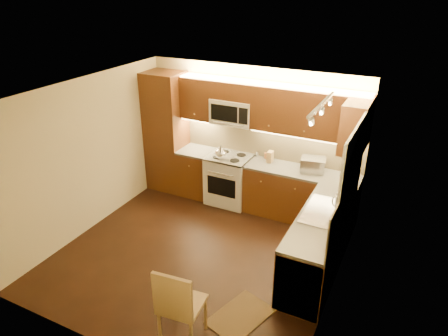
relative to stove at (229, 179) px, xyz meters
The scene contains 37 objects.
floor 1.76m from the stove, 79.85° to the right, with size 4.00×4.00×0.01m, color black.
ceiling 2.66m from the stove, 79.85° to the right, with size 4.00×4.00×0.01m, color beige.
wall_back 0.91m from the stove, 47.29° to the left, with size 4.00×0.01×2.50m, color beige.
wall_front 3.77m from the stove, 85.33° to the right, with size 4.00×0.01×2.50m, color beige.
wall_left 2.51m from the stove, 135.42° to the right, with size 0.01×4.00×2.50m, color beige.
wall_right 2.95m from the stove, 36.06° to the right, with size 0.01×4.00×2.50m, color beige.
pantry 1.52m from the stove, behind, with size 0.70×0.60×2.30m, color #4C2310.
base_cab_back_left 0.69m from the stove, behind, with size 0.62×0.60×0.86m, color #4C2310.
counter_back_left 0.81m from the stove, behind, with size 0.62×0.60×0.04m, color #34322F.
base_cab_back_right 1.34m from the stove, ahead, with size 1.92×0.60×0.86m, color #4C2310.
counter_back_right 1.40m from the stove, ahead, with size 1.92×0.60×0.04m, color #34322F.
base_cab_right 2.37m from the stove, 32.52° to the right, with size 0.60×2.00×0.86m, color #4C2310.
counter_right 2.41m from the stove, 32.52° to the right, with size 0.60×2.00×0.04m, color #34322F.
dishwasher 2.81m from the stove, 44.64° to the right, with size 0.58×0.60×0.84m, color silver.
backsplash_back 1.03m from the stove, 25.86° to the left, with size 3.30×0.02×0.60m, color tan.
backsplash_right 2.72m from the stove, 29.11° to the right, with size 0.02×2.00×0.60m, color tan.
upper_cab_back_left 1.58m from the stove, 167.74° to the left, with size 0.62×0.35×0.75m, color #4C2310.
upper_cab_back_right 1.95m from the stove, ahead, with size 1.92×0.35×0.75m, color #4C2310.
upper_cab_bridge 1.64m from the stove, 90.00° to the left, with size 0.76×0.35×0.31m, color #4C2310.
upper_cab_right_corner 2.57m from the stove, ahead, with size 0.35×0.50×0.75m, color #4C2310.
stove is the anchor object (origin of this frame).
microwave 1.27m from the stove, 90.00° to the left, with size 0.76×0.38×0.44m, color silver, non-canonical shape.
window_frame 2.79m from the stove, 26.21° to the right, with size 0.03×1.44×1.24m, color silver.
window_blinds 2.77m from the stove, 26.41° to the right, with size 0.02×1.36×1.16m, color silver.
sink 2.35m from the stove, 29.36° to the right, with size 0.52×0.86×0.15m, color silver, non-canonical shape.
faucet 2.52m from the stove, 27.30° to the right, with size 0.20×0.04×0.30m, color silver, non-canonical shape.
track_light_bar 3.01m from the stove, 34.57° to the right, with size 0.04×1.20×0.03m, color silver.
kettle 0.61m from the stove, 121.38° to the right, with size 0.22×0.22×0.25m, color silver, non-canonical shape.
toaster_oven 1.60m from the stove, ahead, with size 0.40×0.30×0.24m, color silver.
knife_block 0.91m from the stove, 10.70° to the left, with size 0.09×0.14×0.19m, color #9E7F47.
spice_jar_a 0.70m from the stove, 28.01° to the left, with size 0.04×0.04×0.11m, color silver.
spice_jar_b 0.83m from the stove, 23.27° to the left, with size 0.04×0.04×0.09m, color brown.
spice_jar_c 0.71m from the stove, 31.06° to the left, with size 0.05×0.05×0.09m, color silver.
spice_jar_d 0.81m from the stove, 22.16° to the left, with size 0.04×0.04×0.11m, color #AD6534.
soap_bottle 2.29m from the stove, 18.33° to the right, with size 0.08×0.09×0.19m, color silver.
rug 2.97m from the stove, 61.47° to the right, with size 0.53×0.80×0.01m, color black.
dining_chair 3.28m from the stove, 73.60° to the right, with size 0.46×0.46×1.04m, color #9E7F47, non-canonical shape.
Camera 1 is at (2.65, -4.47, 3.87)m, focal length 33.07 mm.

